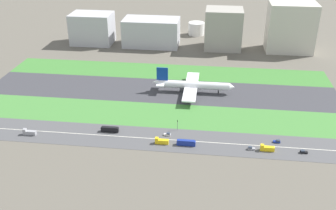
{
  "coord_description": "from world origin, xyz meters",
  "views": [
    {
      "loc": [
        40.94,
        -280.02,
        130.36
      ],
      "look_at": [
        10.61,
        -36.5,
        6.0
      ],
      "focal_mm": 41.43,
      "sensor_mm": 36.0,
      "label": 1
    }
  ],
  "objects_px": {
    "terminal_building": "(92,28)",
    "fuel_tank_centre": "(196,29)",
    "car_0": "(168,134)",
    "office_tower": "(223,29)",
    "bus_1": "(186,143)",
    "fuel_tank_west": "(167,27)",
    "airliner": "(192,85)",
    "hangar_building": "(151,32)",
    "truck_1": "(161,141)",
    "truck_2": "(29,132)",
    "car_3": "(303,152)",
    "traffic_light": "(177,124)",
    "cargo_warehouse": "(291,27)",
    "car_2": "(251,148)",
    "truck_0": "(267,148)",
    "car_1": "(277,141)",
    "bus_0": "(110,129)"
  },
  "relations": [
    {
      "from": "bus_1",
      "to": "truck_2",
      "type": "bearing_deg",
      "value": 0.0
    },
    {
      "from": "airliner",
      "to": "car_0",
      "type": "distance_m",
      "value": 69.03
    },
    {
      "from": "car_1",
      "to": "office_tower",
      "type": "relative_size",
      "value": 0.11
    },
    {
      "from": "car_0",
      "to": "truck_1",
      "type": "xyz_separation_m",
      "value": [
        -2.57,
        -10.0,
        0.75
      ]
    },
    {
      "from": "fuel_tank_centre",
      "to": "terminal_building",
      "type": "bearing_deg",
      "value": -157.61
    },
    {
      "from": "fuel_tank_west",
      "to": "office_tower",
      "type": "bearing_deg",
      "value": -34.91
    },
    {
      "from": "bus_1",
      "to": "cargo_warehouse",
      "type": "distance_m",
      "value": 212.79
    },
    {
      "from": "car_0",
      "to": "car_2",
      "type": "xyz_separation_m",
      "value": [
        52.31,
        -10.0,
        0.0
      ]
    },
    {
      "from": "office_tower",
      "to": "fuel_tank_west",
      "type": "bearing_deg",
      "value": 145.09
    },
    {
      "from": "truck_0",
      "to": "fuel_tank_west",
      "type": "distance_m",
      "value": 253.95
    },
    {
      "from": "truck_2",
      "to": "fuel_tank_centre",
      "type": "distance_m",
      "value": 254.93
    },
    {
      "from": "car_2",
      "to": "bus_0",
      "type": "height_order",
      "value": "bus_0"
    },
    {
      "from": "fuel_tank_centre",
      "to": "office_tower",
      "type": "bearing_deg",
      "value": -56.29
    },
    {
      "from": "truck_1",
      "to": "office_tower",
      "type": "bearing_deg",
      "value": -101.09
    },
    {
      "from": "car_2",
      "to": "car_3",
      "type": "height_order",
      "value": "same"
    },
    {
      "from": "car_3",
      "to": "traffic_light",
      "type": "xyz_separation_m",
      "value": [
        -77.58,
        17.99,
        3.37
      ]
    },
    {
      "from": "fuel_tank_west",
      "to": "truck_0",
      "type": "bearing_deg",
      "value": -68.98
    },
    {
      "from": "car_1",
      "to": "cargo_warehouse",
      "type": "distance_m",
      "value": 186.4
    },
    {
      "from": "car_3",
      "to": "terminal_building",
      "type": "xyz_separation_m",
      "value": [
        -187.35,
        192.0,
        15.19
      ]
    },
    {
      "from": "car_3",
      "to": "office_tower",
      "type": "xyz_separation_m",
      "value": [
        -48.07,
        192.0,
        19.51
      ]
    },
    {
      "from": "car_1",
      "to": "terminal_building",
      "type": "height_order",
      "value": "terminal_building"
    },
    {
      "from": "car_0",
      "to": "terminal_building",
      "type": "distance_m",
      "value": 210.28
    },
    {
      "from": "truck_2",
      "to": "car_1",
      "type": "height_order",
      "value": "truck_2"
    },
    {
      "from": "truck_1",
      "to": "truck_2",
      "type": "bearing_deg",
      "value": 0.0
    },
    {
      "from": "truck_2",
      "to": "traffic_light",
      "type": "height_order",
      "value": "traffic_light"
    },
    {
      "from": "car_3",
      "to": "truck_0",
      "type": "bearing_deg",
      "value": 0.0
    },
    {
      "from": "bus_1",
      "to": "terminal_building",
      "type": "height_order",
      "value": "terminal_building"
    },
    {
      "from": "traffic_light",
      "to": "office_tower",
      "type": "height_order",
      "value": "office_tower"
    },
    {
      "from": "car_2",
      "to": "fuel_tank_west",
      "type": "distance_m",
      "value": 250.78
    },
    {
      "from": "car_1",
      "to": "cargo_warehouse",
      "type": "height_order",
      "value": "cargo_warehouse"
    },
    {
      "from": "hangar_building",
      "to": "fuel_tank_west",
      "type": "relative_size",
      "value": 2.24
    },
    {
      "from": "office_tower",
      "to": "cargo_warehouse",
      "type": "xyz_separation_m",
      "value": [
        66.66,
        0.0,
        3.9
      ]
    },
    {
      "from": "office_tower",
      "to": "fuel_tank_west",
      "type": "xyz_separation_m",
      "value": [
        -64.48,
        45.0,
        -13.07
      ]
    },
    {
      "from": "truck_2",
      "to": "car_3",
      "type": "height_order",
      "value": "truck_2"
    },
    {
      "from": "terminal_building",
      "to": "fuel_tank_centre",
      "type": "bearing_deg",
      "value": 22.39
    },
    {
      "from": "truck_2",
      "to": "traffic_light",
      "type": "relative_size",
      "value": 1.17
    },
    {
      "from": "airliner",
      "to": "bus_1",
      "type": "height_order",
      "value": "airliner"
    },
    {
      "from": "bus_1",
      "to": "hangar_building",
      "type": "distance_m",
      "value": 199.52
    },
    {
      "from": "traffic_light",
      "to": "fuel_tank_centre",
      "type": "xyz_separation_m",
      "value": [
        -0.51,
        219.01,
        2.85
      ]
    },
    {
      "from": "car_1",
      "to": "traffic_light",
      "type": "xyz_separation_m",
      "value": [
        -63.4,
        7.99,
        3.37
      ]
    },
    {
      "from": "car_0",
      "to": "traffic_light",
      "type": "height_order",
      "value": "traffic_light"
    },
    {
      "from": "terminal_building",
      "to": "hangar_building",
      "type": "distance_m",
      "value": 64.21
    },
    {
      "from": "truck_1",
      "to": "bus_1",
      "type": "xyz_separation_m",
      "value": [
        15.36,
        0.0,
        0.15
      ]
    },
    {
      "from": "car_2",
      "to": "truck_0",
      "type": "bearing_deg",
      "value": 180.0
    },
    {
      "from": "airliner",
      "to": "hangar_building",
      "type": "xyz_separation_m",
      "value": [
        -50.66,
        114.0,
        7.99
      ]
    },
    {
      "from": "bus_1",
      "to": "fuel_tank_west",
      "type": "distance_m",
      "value": 240.79
    },
    {
      "from": "airliner",
      "to": "car_0",
      "type": "bearing_deg",
      "value": -98.88
    },
    {
      "from": "car_0",
      "to": "office_tower",
      "type": "distance_m",
      "value": 186.37
    },
    {
      "from": "car_0",
      "to": "fuel_tank_centre",
      "type": "relative_size",
      "value": 0.24
    },
    {
      "from": "car_2",
      "to": "hangar_building",
      "type": "relative_size",
      "value": 0.08
    }
  ]
}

